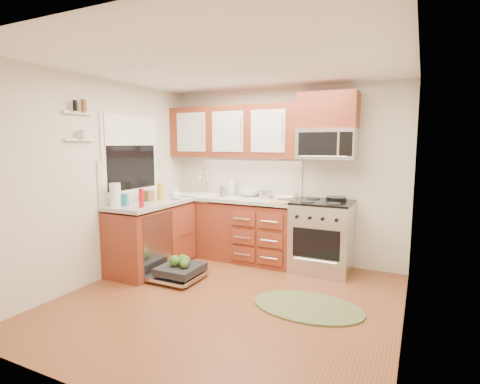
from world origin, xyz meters
The scene contains 38 objects.
floor centered at (0.00, 0.00, 0.00)m, with size 3.50×3.50×0.00m, color brown.
ceiling centered at (0.00, 0.00, 2.50)m, with size 3.50×3.50×0.00m, color white.
wall_back centered at (0.00, 1.75, 1.25)m, with size 3.50×0.04×2.50m, color beige.
wall_front centered at (0.00, -1.75, 1.25)m, with size 3.50×0.04×2.50m, color beige.
wall_left centered at (-1.75, 0.00, 1.25)m, with size 0.04×3.50×2.50m, color beige.
wall_right centered at (1.75, 0.00, 1.25)m, with size 0.04×3.50×2.50m, color beige.
base_cabinet_back centered at (-0.73, 1.45, 0.42)m, with size 2.05×0.60×0.85m, color maroon.
base_cabinet_left centered at (-1.45, 0.52, 0.42)m, with size 0.60×1.25×0.85m, color maroon.
countertop_back centered at (-0.72, 1.44, 0.90)m, with size 2.07×0.64×0.05m, color beige.
countertop_left centered at (-1.44, 0.53, 0.90)m, with size 0.64×1.27×0.05m, color beige.
backsplash_back centered at (-0.73, 1.74, 1.21)m, with size 2.05×0.02×0.57m, color beige.
backsplash_left centered at (-1.74, 0.52, 1.21)m, with size 0.02×1.25×0.57m, color beige.
upper_cabinets centered at (-0.73, 1.57, 1.88)m, with size 2.05×0.35×0.75m, color maroon, non-canonical shape.
cabinet_over_mw centered at (0.68, 1.57, 2.13)m, with size 0.76×0.35×0.47m, color maroon.
range centered at (0.68, 1.43, 0.47)m, with size 0.76×0.64×0.95m, color silver, non-canonical shape.
microwave centered at (0.68, 1.55, 1.70)m, with size 0.76×0.38×0.40m, color silver, non-canonical shape.
sink centered at (-1.25, 1.42, 0.80)m, with size 0.62×0.50×0.26m, color white, non-canonical shape.
dishwasher centered at (-0.86, 0.30, 0.10)m, with size 0.70×0.60×0.20m, color silver, non-canonical shape.
window centered at (-1.74, 0.50, 1.55)m, with size 0.03×1.05×1.05m, color white, non-canonical shape.
window_blind centered at (-1.71, 0.50, 1.88)m, with size 0.02×0.96×0.40m, color white.
shelf_upper centered at (-1.72, -0.35, 2.05)m, with size 0.04×0.40×0.03m, color white.
shelf_lower centered at (-1.72, -0.35, 1.75)m, with size 0.04×0.40×0.03m, color white.
rug centered at (0.83, 0.23, 0.01)m, with size 1.17×0.76×0.02m, color #636E3E, non-canonical shape.
skillet centered at (0.83, 1.56, 0.98)m, with size 0.27×0.27×0.05m, color black.
stock_pot centered at (-0.15, 1.49, 0.99)m, with size 0.20×0.20×0.12m, color silver.
cutting_board centered at (0.17, 1.22, 0.93)m, with size 0.26×0.17×0.02m, color tan.
canister centered at (-0.78, 1.32, 1.01)m, with size 0.10×0.10×0.17m, color silver.
paper_towel_roll centered at (-1.60, 0.04, 1.07)m, with size 0.14×0.14×0.29m, color white.
mustard_bottle centered at (-1.42, 0.71, 1.04)m, with size 0.07×0.07×0.23m, color gold.
red_bottle centered at (-1.25, 0.12, 1.04)m, with size 0.06×0.06×0.23m, color #B40F17.
wooden_box centered at (-1.53, 0.57, 1.00)m, with size 0.14×0.10×0.14m, color brown.
blue_carton centered at (-1.53, 0.13, 1.00)m, with size 0.10×0.06×0.15m, color teal.
bowl_a centered at (0.15, 1.42, 0.95)m, with size 0.24×0.24×0.06m, color #999999.
bowl_b centered at (-0.47, 1.60, 0.97)m, with size 0.31×0.31×0.10m, color #999999.
cup centered at (0.20, 1.65, 0.97)m, with size 0.11×0.11×0.09m, color #999999.
soap_bottle_a centered at (-0.77, 1.60, 1.07)m, with size 0.11×0.11×0.29m, color #999999.
soap_bottle_b centered at (-1.62, 1.05, 1.01)m, with size 0.07×0.08×0.17m, color #999999.
soap_bottle_c centered at (-1.25, 0.83, 1.01)m, with size 0.14×0.14×0.17m, color #999999.
Camera 1 is at (1.83, -3.43, 1.71)m, focal length 28.00 mm.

